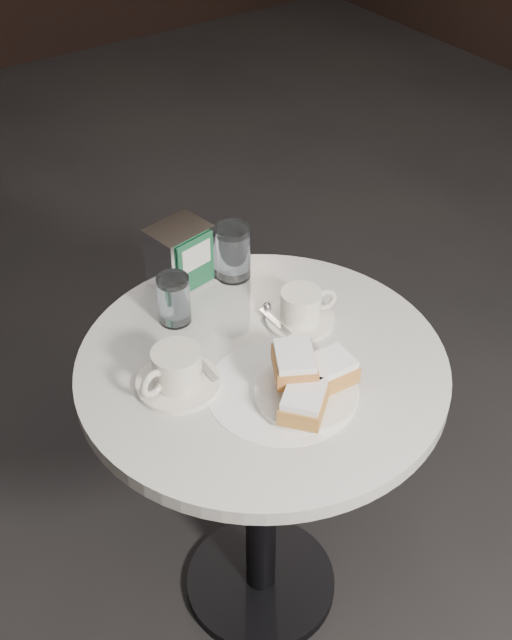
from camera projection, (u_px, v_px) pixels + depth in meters
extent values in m
plane|color=black|center=(261.00, 585.00, 1.97)|extent=(7.00, 7.00, 0.00)
cylinder|color=black|center=(261.00, 581.00, 1.96)|extent=(0.36, 0.36, 0.03)
cylinder|color=black|center=(261.00, 490.00, 1.74)|extent=(0.07, 0.07, 0.70)
cylinder|color=silver|center=(262.00, 367.00, 1.51)|extent=(0.70, 0.70, 0.03)
cylinder|color=white|center=(282.00, 389.00, 1.44)|extent=(0.36, 0.36, 0.00)
cylinder|color=silver|center=(306.00, 394.00, 1.42)|extent=(0.24, 0.24, 0.01)
cube|color=#BB8039|center=(304.00, 404.00, 1.37)|extent=(0.12, 0.11, 0.03)
cube|color=white|center=(304.00, 394.00, 1.35)|extent=(0.11, 0.10, 0.01)
cube|color=#C6843D|center=(328.00, 373.00, 1.43)|extent=(0.10, 0.08, 0.03)
cube|color=white|center=(329.00, 363.00, 1.41)|extent=(0.09, 0.07, 0.01)
cube|color=#BE793A|center=(294.00, 366.00, 1.40)|extent=(0.11, 0.11, 0.03)
cube|color=white|center=(295.00, 356.00, 1.39)|extent=(0.10, 0.11, 0.01)
cylinder|color=silver|center=(178.00, 383.00, 1.44)|extent=(0.19, 0.19, 0.01)
cylinder|color=silver|center=(177.00, 367.00, 1.42)|extent=(0.11, 0.11, 0.07)
cylinder|color=#926F50|center=(176.00, 355.00, 1.40)|extent=(0.10, 0.10, 0.00)
torus|color=beige|center=(153.00, 384.00, 1.39)|extent=(0.06, 0.03, 0.06)
cube|color=#AEAEB2|center=(201.00, 363.00, 1.47)|extent=(0.01, 0.11, 0.00)
sphere|color=#B8B8BD|center=(181.00, 349.00, 1.50)|extent=(0.02, 0.02, 0.02)
cylinder|color=white|center=(300.00, 319.00, 1.59)|extent=(0.17, 0.17, 0.01)
cylinder|color=white|center=(301.00, 305.00, 1.56)|extent=(0.10, 0.10, 0.06)
cylinder|color=#8B614C|center=(301.00, 295.00, 1.55)|extent=(0.09, 0.09, 0.00)
torus|color=beige|center=(325.00, 300.00, 1.58)|extent=(0.05, 0.02, 0.05)
cube|color=silver|center=(275.00, 322.00, 1.57)|extent=(0.01, 0.10, 0.00)
sphere|color=#AEAEB3|center=(267.00, 306.00, 1.60)|extent=(0.02, 0.02, 0.02)
cylinder|color=white|center=(174.00, 299.00, 1.56)|extent=(0.08, 0.08, 0.10)
cylinder|color=silver|center=(174.00, 301.00, 1.56)|extent=(0.07, 0.07, 0.09)
cylinder|color=white|center=(233.00, 252.00, 1.67)|extent=(0.09, 0.09, 0.12)
cylinder|color=silver|center=(233.00, 254.00, 1.67)|extent=(0.08, 0.08, 0.10)
cube|color=white|center=(180.00, 256.00, 1.65)|extent=(0.13, 0.11, 0.14)
cube|color=#185535|center=(196.00, 264.00, 1.62)|extent=(0.09, 0.02, 0.12)
cube|color=silver|center=(196.00, 257.00, 1.60)|extent=(0.07, 0.02, 0.05)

